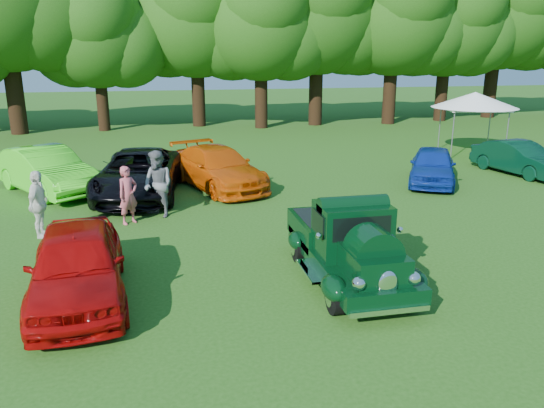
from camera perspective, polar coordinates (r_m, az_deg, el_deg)
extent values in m
plane|color=#215213|center=(11.36, -1.92, -8.26)|extent=(120.00, 120.00, 0.00)
cylinder|color=black|center=(9.96, 6.80, -9.84)|extent=(0.20, 0.68, 0.68)
cylinder|color=black|center=(10.53, 14.82, -8.82)|extent=(0.20, 0.68, 0.68)
cylinder|color=black|center=(12.27, 2.85, -4.65)|extent=(0.20, 0.68, 0.68)
cylinder|color=black|center=(12.73, 9.54, -4.08)|extent=(0.20, 0.68, 0.68)
cube|color=black|center=(11.34, 8.25, -5.83)|extent=(1.59, 4.15, 0.31)
cube|color=black|center=(10.13, 10.77, -6.42)|extent=(1.01, 1.34, 0.57)
cube|color=black|center=(11.00, 8.61, -2.75)|extent=(1.44, 1.06, 1.11)
cube|color=black|center=(10.49, 9.62, -2.62)|extent=(1.20, 0.06, 0.48)
cube|color=black|center=(12.37, 6.28, -2.61)|extent=(1.59, 1.89, 0.54)
cube|color=black|center=(12.29, 6.32, -1.47)|extent=(1.37, 1.66, 0.05)
ellipsoid|color=black|center=(9.88, 6.68, -8.94)|extent=(0.46, 0.79, 0.46)
ellipsoid|color=black|center=(10.47, 15.02, -7.93)|extent=(0.46, 0.79, 0.46)
ellipsoid|color=black|center=(12.20, 2.61, -3.94)|extent=(0.35, 0.66, 0.39)
ellipsoid|color=black|center=(12.70, 9.80, -3.35)|extent=(0.35, 0.66, 0.39)
ellipsoid|color=white|center=(9.60, 12.34, -8.54)|extent=(0.37, 0.11, 0.55)
sphere|color=white|center=(9.44, 9.31, -8.44)|extent=(0.26, 0.26, 0.26)
sphere|color=white|center=(9.84, 14.97, -7.74)|extent=(0.26, 0.26, 0.26)
cube|color=white|center=(9.67, 12.53, -11.16)|extent=(1.49, 0.10, 0.10)
cube|color=white|center=(13.34, 4.96, -2.84)|extent=(1.49, 0.10, 0.10)
imported|color=#9B0706|center=(10.92, -20.21, -6.12)|extent=(2.13, 4.47, 1.48)
imported|color=#3CDA1D|center=(19.70, -23.13, 3.34)|extent=(4.08, 4.84, 1.57)
imported|color=black|center=(18.27, -14.14, 3.18)|extent=(3.20, 5.76, 1.53)
imported|color=#C64907|center=(18.94, -5.83, 3.89)|extent=(3.54, 5.33, 1.44)
imported|color=navy|center=(20.35, 16.88, 3.97)|extent=(3.26, 4.18, 1.33)
imported|color=black|center=(23.17, 25.04, 4.51)|extent=(2.12, 4.13, 1.30)
imported|color=#BC4D5A|center=(15.33, -15.22, 0.92)|extent=(0.72, 0.68, 1.65)
imported|color=slate|center=(15.74, -12.16, 2.10)|extent=(1.19, 1.20, 1.96)
imported|color=silver|center=(14.92, -23.81, -0.05)|extent=(0.60, 1.10, 1.78)
cube|color=white|center=(26.63, 20.90, 9.58)|extent=(3.26, 3.26, 0.11)
cone|color=white|center=(26.60, 20.99, 10.42)|extent=(4.78, 4.78, 0.71)
cylinder|color=slate|center=(25.30, 18.85, 6.96)|extent=(0.05, 0.05, 2.12)
cylinder|color=slate|center=(27.58, 17.58, 7.75)|extent=(0.05, 0.05, 2.12)
cylinder|color=slate|center=(26.03, 23.93, 6.67)|extent=(0.05, 0.05, 2.12)
cylinder|color=slate|center=(28.25, 22.30, 7.48)|extent=(0.05, 0.05, 2.12)
cylinder|color=black|center=(34.92, -25.93, 10.76)|extent=(0.97, 0.97, 4.85)
cylinder|color=black|center=(34.56, -17.77, 10.43)|extent=(0.70, 0.70, 3.51)
sphere|color=#19460F|center=(34.46, -18.36, 17.05)|extent=(6.42, 6.42, 6.42)
cylinder|color=black|center=(35.40, -7.93, 11.70)|extent=(0.84, 0.84, 4.20)
sphere|color=#19460F|center=(35.38, -8.25, 19.46)|extent=(7.69, 7.69, 7.69)
cylinder|color=black|center=(34.20, -1.17, 11.53)|extent=(0.80, 0.80, 4.00)
sphere|color=#19460F|center=(34.14, -1.22, 19.19)|extent=(7.32, 7.32, 7.32)
cylinder|color=black|center=(35.75, 4.72, 12.02)|extent=(0.89, 0.89, 4.43)
sphere|color=#19460F|center=(35.76, 4.92, 20.13)|extent=(8.11, 8.11, 8.11)
cylinder|color=black|center=(37.09, 12.54, 11.76)|extent=(0.86, 0.86, 4.31)
sphere|color=#19460F|center=(37.08, 13.02, 19.35)|extent=(7.89, 7.89, 7.89)
cylinder|color=black|center=(39.72, 17.78, 11.53)|extent=(0.83, 0.83, 4.15)
sphere|color=#19460F|center=(39.70, 18.39, 18.34)|extent=(7.60, 7.60, 7.60)
cylinder|color=black|center=(43.08, 22.45, 11.73)|extent=(0.94, 0.94, 4.68)
sphere|color=#19460F|center=(43.12, 23.23, 18.79)|extent=(8.56, 8.56, 8.56)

